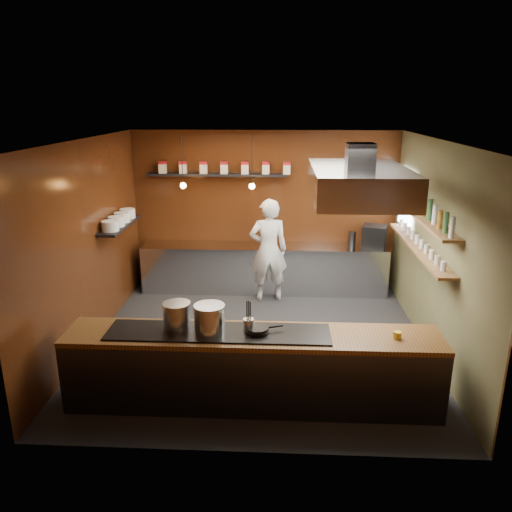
# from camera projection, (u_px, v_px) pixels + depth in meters

# --- Properties ---
(floor) EXTENTS (5.00, 5.00, 0.00)m
(floor) POSITION_uv_depth(u_px,v_px,m) (259.00, 342.00, 7.59)
(floor) COLOR #232326
(floor) RESTS_ON ground
(back_wall) EXTENTS (5.00, 0.00, 5.00)m
(back_wall) POSITION_uv_depth(u_px,v_px,m) (265.00, 211.00, 9.53)
(back_wall) COLOR #37140A
(back_wall) RESTS_ON ground
(left_wall) EXTENTS (0.00, 5.00, 5.00)m
(left_wall) POSITION_uv_depth(u_px,v_px,m) (88.00, 245.00, 7.27)
(left_wall) COLOR #37140A
(left_wall) RESTS_ON ground
(right_wall) EXTENTS (0.00, 5.00, 5.00)m
(right_wall) POSITION_uv_depth(u_px,v_px,m) (436.00, 250.00, 7.02)
(right_wall) COLOR brown
(right_wall) RESTS_ON ground
(ceiling) EXTENTS (5.00, 5.00, 0.00)m
(ceiling) POSITION_uv_depth(u_px,v_px,m) (259.00, 140.00, 6.70)
(ceiling) COLOR silver
(ceiling) RESTS_ON back_wall
(window_pane) EXTENTS (0.00, 1.00, 1.00)m
(window_pane) POSITION_uv_depth(u_px,v_px,m) (406.00, 199.00, 8.53)
(window_pane) COLOR white
(window_pane) RESTS_ON right_wall
(prep_counter) EXTENTS (4.60, 0.65, 0.90)m
(prep_counter) POSITION_uv_depth(u_px,v_px,m) (264.00, 268.00, 9.52)
(prep_counter) COLOR silver
(prep_counter) RESTS_ON floor
(pass_counter) EXTENTS (4.40, 0.72, 0.94)m
(pass_counter) POSITION_uv_depth(u_px,v_px,m) (252.00, 368.00, 5.93)
(pass_counter) COLOR #38383D
(pass_counter) RESTS_ON floor
(tin_shelf) EXTENTS (2.60, 0.26, 0.04)m
(tin_shelf) POSITION_uv_depth(u_px,v_px,m) (216.00, 175.00, 9.23)
(tin_shelf) COLOR black
(tin_shelf) RESTS_ON back_wall
(plate_shelf) EXTENTS (0.30, 1.40, 0.04)m
(plate_shelf) POSITION_uv_depth(u_px,v_px,m) (120.00, 225.00, 8.20)
(plate_shelf) COLOR black
(plate_shelf) RESTS_ON left_wall
(bottle_shelf_upper) EXTENTS (0.26, 2.80, 0.04)m
(bottle_shelf_upper) POSITION_uv_depth(u_px,v_px,m) (422.00, 216.00, 7.19)
(bottle_shelf_upper) COLOR brown
(bottle_shelf_upper) RESTS_ON right_wall
(bottle_shelf_lower) EXTENTS (0.26, 2.80, 0.04)m
(bottle_shelf_lower) POSITION_uv_depth(u_px,v_px,m) (419.00, 247.00, 7.33)
(bottle_shelf_lower) COLOR brown
(bottle_shelf_lower) RESTS_ON right_wall
(extractor_hood) EXTENTS (1.20, 2.00, 0.72)m
(extractor_hood) POSITION_uv_depth(u_px,v_px,m) (359.00, 182.00, 6.40)
(extractor_hood) COLOR #38383D
(extractor_hood) RESTS_ON ceiling
(pendant_left) EXTENTS (0.10, 0.10, 0.95)m
(pendant_left) POSITION_uv_depth(u_px,v_px,m) (183.00, 183.00, 8.64)
(pendant_left) COLOR black
(pendant_left) RESTS_ON ceiling
(pendant_right) EXTENTS (0.10, 0.10, 0.95)m
(pendant_right) POSITION_uv_depth(u_px,v_px,m) (252.00, 183.00, 8.58)
(pendant_right) COLOR black
(pendant_right) RESTS_ON ceiling
(storage_tins) EXTENTS (2.43, 0.13, 0.22)m
(storage_tins) POSITION_uv_depth(u_px,v_px,m) (224.00, 168.00, 9.18)
(storage_tins) COLOR beige
(storage_tins) RESTS_ON tin_shelf
(plate_stacks) EXTENTS (0.26, 1.16, 0.16)m
(plate_stacks) POSITION_uv_depth(u_px,v_px,m) (119.00, 219.00, 8.17)
(plate_stacks) COLOR white
(plate_stacks) RESTS_ON plate_shelf
(bottles) EXTENTS (0.06, 2.66, 0.24)m
(bottles) POSITION_uv_depth(u_px,v_px,m) (423.00, 206.00, 7.15)
(bottles) COLOR silver
(bottles) RESTS_ON bottle_shelf_upper
(wine_glasses) EXTENTS (0.07, 2.37, 0.13)m
(wine_glasses) POSITION_uv_depth(u_px,v_px,m) (419.00, 242.00, 7.30)
(wine_glasses) COLOR silver
(wine_glasses) RESTS_ON bottle_shelf_lower
(stockpot_large) EXTENTS (0.41, 0.41, 0.32)m
(stockpot_large) POSITION_uv_depth(u_px,v_px,m) (177.00, 316.00, 5.84)
(stockpot_large) COLOR #B7B9BE
(stockpot_large) RESTS_ON pass_counter
(stockpot_small) EXTENTS (0.42, 0.42, 0.34)m
(stockpot_small) POSITION_uv_depth(u_px,v_px,m) (210.00, 319.00, 5.74)
(stockpot_small) COLOR silver
(stockpot_small) RESTS_ON pass_counter
(utensil_crock) EXTENTS (0.17, 0.17, 0.17)m
(utensil_crock) POSITION_uv_depth(u_px,v_px,m) (249.00, 325.00, 5.76)
(utensil_crock) COLOR #B3B5BA
(utensil_crock) RESTS_ON pass_counter
(frying_pan) EXTENTS (0.43, 0.27, 0.07)m
(frying_pan) POSITION_uv_depth(u_px,v_px,m) (258.00, 330.00, 5.76)
(frying_pan) COLOR black
(frying_pan) RESTS_ON pass_counter
(butter_jar) EXTENTS (0.10, 0.10, 0.08)m
(butter_jar) POSITION_uv_depth(u_px,v_px,m) (397.00, 335.00, 5.67)
(butter_jar) COLOR gold
(butter_jar) RESTS_ON pass_counter
(espresso_machine) EXTENTS (0.52, 0.50, 0.42)m
(espresso_machine) POSITION_uv_depth(u_px,v_px,m) (374.00, 237.00, 9.21)
(espresso_machine) COLOR black
(espresso_machine) RESTS_ON prep_counter
(chef) EXTENTS (0.74, 0.54, 1.88)m
(chef) POSITION_uv_depth(u_px,v_px,m) (268.00, 250.00, 8.96)
(chef) COLOR white
(chef) RESTS_ON floor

